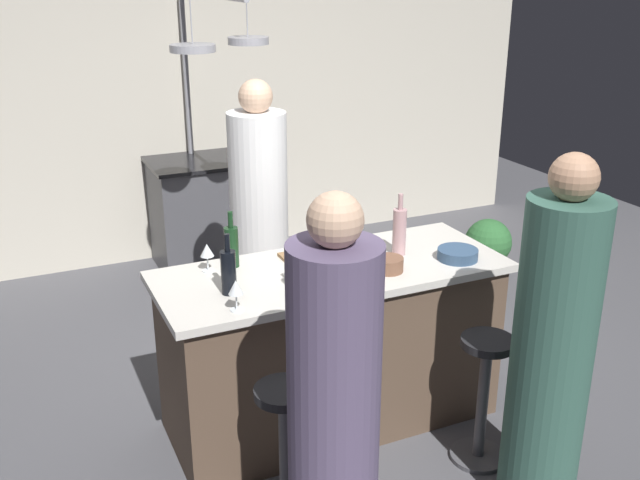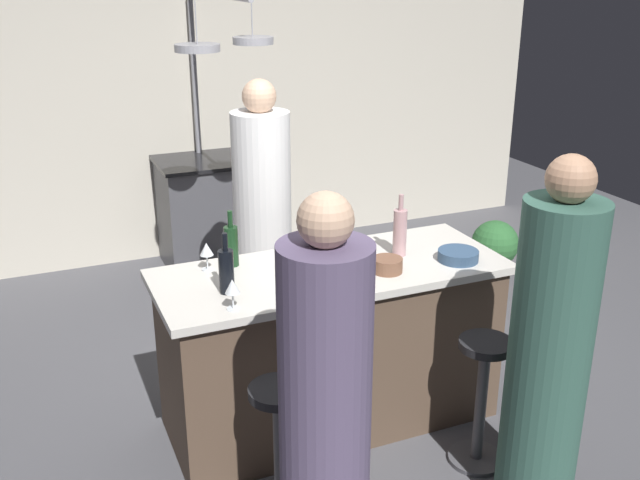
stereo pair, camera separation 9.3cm
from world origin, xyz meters
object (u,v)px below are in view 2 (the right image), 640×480
(wine_glass_near_left_guest, at_px, (207,250))
(mixing_bowl_ceramic, at_px, (313,274))
(wine_bottle_green, at_px, (299,272))
(mixing_bowl_wooden, at_px, (387,265))
(guest_left, at_px, (325,418))
(wine_bottle_rose, at_px, (400,232))
(stove_range, at_px, (210,212))
(cutting_board, at_px, (313,257))
(bar_stool_left, at_px, (280,448))
(bar_stool_right, at_px, (481,396))
(chef, at_px, (263,226))
(potted_plant, at_px, (494,249))
(wine_bottle_dark, at_px, (226,270))
(mixing_bowl_blue, at_px, (458,256))
(wine_glass_near_right_guest, at_px, (232,288))
(guest_right, at_px, (549,357))
(pepper_mill, at_px, (344,255))
(wine_bottle_red, at_px, (231,245))

(wine_glass_near_left_guest, xyz_separation_m, mixing_bowl_ceramic, (0.43, -0.35, -0.06))
(wine_bottle_green, height_order, mixing_bowl_wooden, wine_bottle_green)
(guest_left, relative_size, mixing_bowl_wooden, 10.71)
(guest_left, distance_m, wine_bottle_rose, 1.38)
(stove_range, bearing_deg, cutting_board, -90.88)
(bar_stool_left, relative_size, wine_bottle_green, 2.38)
(bar_stool_right, bearing_deg, chef, 108.39)
(potted_plant, height_order, wine_bottle_dark, wine_bottle_dark)
(mixing_bowl_wooden, relative_size, mixing_bowl_blue, 0.73)
(guest_left, xyz_separation_m, wine_glass_near_right_guest, (-0.12, 0.74, 0.24))
(guest_right, distance_m, potted_plant, 2.55)
(stove_range, distance_m, chef, 1.47)
(bar_stool_left, bearing_deg, bar_stool_right, 0.00)
(stove_range, distance_m, wine_glass_near_left_guest, 2.37)
(guest_left, height_order, wine_bottle_dark, guest_left)
(stove_range, bearing_deg, potted_plant, -34.28)
(guest_left, bearing_deg, bar_stool_right, 21.20)
(guest_right, bearing_deg, mixing_bowl_blue, 85.83)
(cutting_board, distance_m, mixing_bowl_blue, 0.75)
(pepper_mill, relative_size, mixing_bowl_ceramic, 1.03)
(guest_left, bearing_deg, potted_plant, 42.57)
(guest_right, xyz_separation_m, wine_bottle_green, (-0.85, 0.76, 0.24))
(pepper_mill, height_order, wine_glass_near_right_guest, pepper_mill)
(wine_bottle_rose, relative_size, wine_glass_near_left_guest, 2.29)
(bar_stool_right, bearing_deg, wine_bottle_dark, 153.68)
(cutting_board, height_order, wine_glass_near_right_guest, wine_glass_near_right_guest)
(mixing_bowl_wooden, bearing_deg, mixing_bowl_ceramic, 176.24)
(bar_stool_right, bearing_deg, stove_range, 99.74)
(bar_stool_right, distance_m, cutting_board, 1.10)
(chef, height_order, wine_glass_near_right_guest, chef)
(wine_bottle_dark, bearing_deg, bar_stool_right, -26.32)
(bar_stool_left, distance_m, wine_bottle_red, 1.07)
(chef, bearing_deg, stove_range, 89.20)
(mixing_bowl_wooden, bearing_deg, chef, 102.31)
(chef, xyz_separation_m, guest_left, (-0.45, -2.03, -0.03))
(cutting_board, xyz_separation_m, wine_bottle_red, (-0.42, 0.08, 0.10))
(guest_right, bearing_deg, wine_bottle_dark, 142.12)
(bar_stool_right, relative_size, mixing_bowl_ceramic, 3.34)
(wine_glass_near_left_guest, bearing_deg, cutting_board, -6.69)
(wine_glass_near_right_guest, distance_m, wine_glass_near_left_guest, 0.49)
(cutting_board, relative_size, wine_glass_near_right_guest, 2.19)
(mixing_bowl_wooden, bearing_deg, guest_left, -129.74)
(pepper_mill, xyz_separation_m, mixing_bowl_ceramic, (-0.18, -0.03, -0.06))
(guest_right, distance_m, wine_bottle_rose, 1.05)
(chef, xyz_separation_m, mixing_bowl_blue, (0.67, -1.19, 0.13))
(potted_plant, xyz_separation_m, wine_bottle_dark, (-2.46, -1.24, 0.72))
(cutting_board, bearing_deg, wine_bottle_red, 169.83)
(stove_range, relative_size, wine_bottle_rose, 2.66)
(cutting_board, xyz_separation_m, mixing_bowl_ceramic, (-0.12, -0.29, 0.03))
(wine_glass_near_left_guest, bearing_deg, chef, 54.80)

